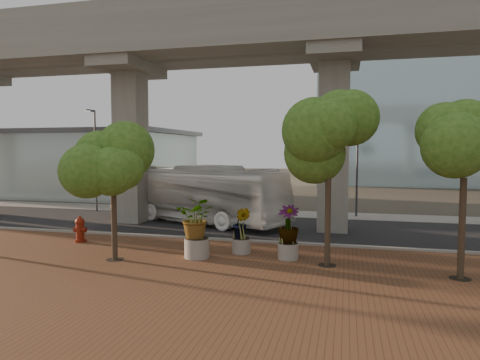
# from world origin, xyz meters

# --- Properties ---
(ground) EXTENTS (160.00, 160.00, 0.00)m
(ground) POSITION_xyz_m (0.00, 0.00, 0.00)
(ground) COLOR #3B342B
(ground) RESTS_ON ground
(brick_plaza) EXTENTS (70.00, 13.00, 0.06)m
(brick_plaza) POSITION_xyz_m (0.00, -8.00, 0.03)
(brick_plaza) COLOR brown
(brick_plaza) RESTS_ON ground
(asphalt_road) EXTENTS (90.00, 8.00, 0.04)m
(asphalt_road) POSITION_xyz_m (0.00, 2.00, 0.02)
(asphalt_road) COLOR black
(asphalt_road) RESTS_ON ground
(curb_strip) EXTENTS (70.00, 0.25, 0.16)m
(curb_strip) POSITION_xyz_m (0.00, -2.00, 0.08)
(curb_strip) COLOR gray
(curb_strip) RESTS_ON ground
(far_sidewalk) EXTENTS (90.00, 3.00, 0.06)m
(far_sidewalk) POSITION_xyz_m (0.00, 7.50, 0.03)
(far_sidewalk) COLOR gray
(far_sidewalk) RESTS_ON ground
(transit_viaduct) EXTENTS (72.00, 5.60, 12.40)m
(transit_viaduct) POSITION_xyz_m (0.00, 2.00, 7.29)
(transit_viaduct) COLOR gray
(transit_viaduct) RESTS_ON ground
(station_pavilion) EXTENTS (23.00, 13.00, 6.30)m
(station_pavilion) POSITION_xyz_m (-20.00, 16.00, 3.22)
(station_pavilion) COLOR silver
(station_pavilion) RESTS_ON ground
(transit_bus) EXTENTS (12.58, 7.36, 3.46)m
(transit_bus) POSITION_xyz_m (-2.32, 2.92, 1.73)
(transit_bus) COLOR white
(transit_bus) RESTS_ON ground
(fire_hydrant) EXTENTS (0.62, 0.55, 1.23)m
(fire_hydrant) POSITION_xyz_m (-5.52, -3.94, 0.65)
(fire_hydrant) COLOR maroon
(fire_hydrant) RESTS_ON ground
(planter_front) EXTENTS (2.24, 2.24, 2.47)m
(planter_front) POSITION_xyz_m (0.86, -5.40, 1.56)
(planter_front) COLOR #ACA49B
(planter_front) RESTS_ON ground
(planter_right) EXTENTS (2.01, 2.01, 2.15)m
(planter_right) POSITION_xyz_m (4.47, -4.72, 1.36)
(planter_right) COLOR gray
(planter_right) RESTS_ON ground
(planter_left) EXTENTS (1.78, 1.78, 1.95)m
(planter_left) POSITION_xyz_m (2.42, -4.22, 1.25)
(planter_left) COLOR #ACA49C
(planter_left) RESTS_ON ground
(street_tree_near_west) EXTENTS (3.55, 3.55, 5.72)m
(street_tree_near_west) POSITION_xyz_m (-2.20, -6.50, 4.14)
(street_tree_near_west) COLOR #4F3D2D
(street_tree_near_west) RESTS_ON ground
(street_tree_near_east) EXTENTS (3.69, 3.69, 6.49)m
(street_tree_near_east) POSITION_xyz_m (6.04, -5.32, 4.85)
(street_tree_near_east) COLOR #4F3D2D
(street_tree_near_east) RESTS_ON ground
(street_tree_far_east) EXTENTS (3.34, 3.34, 5.93)m
(street_tree_far_east) POSITION_xyz_m (10.49, -5.95, 4.45)
(street_tree_far_east) COLOR #4F3D2D
(street_tree_far_east) RESTS_ON ground
(streetlamp_west) EXTENTS (0.36, 1.04, 7.18)m
(streetlamp_west) POSITION_xyz_m (-10.66, 5.40, 4.20)
(streetlamp_west) COLOR #333238
(streetlamp_west) RESTS_ON ground
(streetlamp_east) EXTENTS (0.39, 1.14, 7.84)m
(streetlamp_east) POSITION_xyz_m (7.36, 7.31, 4.58)
(streetlamp_east) COLOR #323338
(streetlamp_east) RESTS_ON ground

